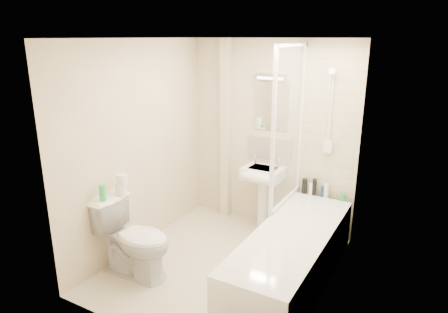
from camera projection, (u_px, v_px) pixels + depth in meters
The scene contains 25 objects.
floor at pixel (222, 265), 4.39m from camera, with size 2.50×2.50×0.00m, color beige.
wall_back at pixel (271, 136), 5.08m from camera, with size 2.20×0.02×2.40m, color beige.
wall_left at pixel (139, 147), 4.56m from camera, with size 0.02×2.50×2.40m, color beige.
wall_right at pixel (330, 180), 3.52m from camera, with size 0.02×2.50×2.40m, color beige.
ceiling at pixel (222, 38), 3.69m from camera, with size 2.20×2.50×0.02m, color white.
tile_back at pixel (330, 125), 4.66m from camera, with size 0.70×0.01×1.75m, color beige.
tile_right at pixel (334, 153), 3.54m from camera, with size 0.01×2.10×1.75m, color beige.
pipe_boxing at pixel (226, 131), 5.32m from camera, with size 0.12×0.12×2.40m, color beige.
splashback at pixel (270, 149), 5.12m from camera, with size 0.60×0.01×0.30m, color beige.
mirror at pixel (271, 106), 4.96m from camera, with size 0.46×0.01×0.60m, color white.
strip_light at pixel (271, 76), 4.84m from camera, with size 0.42×0.07×0.07m, color silver.
bathtub at pixel (291, 256), 4.02m from camera, with size 0.70×2.10×0.55m.
shower_screen at pixel (289, 127), 4.45m from camera, with size 0.04×0.92×1.80m.
shower_fixture at pixel (330, 115), 4.58m from camera, with size 0.10×0.16×0.99m.
pedestal_sink at pixel (262, 181), 5.04m from camera, with size 0.49×0.46×0.95m.
bottle_black_a at pixel (305, 186), 4.93m from camera, with size 0.07×0.07×0.19m, color black.
bottle_white_a at pixel (311, 189), 4.90m from camera, with size 0.05×0.05×0.14m, color white.
bottle_black_b at pixel (314, 187), 4.87m from camera, with size 0.05×0.05×0.21m, color black.
bottle_blue at pixel (323, 192), 4.83m from camera, with size 0.05×0.05×0.13m, color navy.
bottle_cream at pixel (326, 190), 4.80m from camera, with size 0.06×0.06×0.17m, color beige.
bottle_green at pixel (343, 197), 4.72m from camera, with size 0.06×0.06×0.08m, color green.
toilet at pixel (134, 238), 4.12m from camera, with size 0.82×0.48×0.83m, color white.
toilet_roll_lower at pixel (121, 189), 4.18m from camera, with size 0.11×0.11×0.10m, color white.
toilet_roll_upper at pixel (122, 180), 4.14m from camera, with size 0.11×0.11×0.11m, color white.
green_bottle at pixel (102, 193), 4.00m from camera, with size 0.06×0.06×0.16m, color green.
Camera 1 is at (1.90, -3.35, 2.42)m, focal length 32.00 mm.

